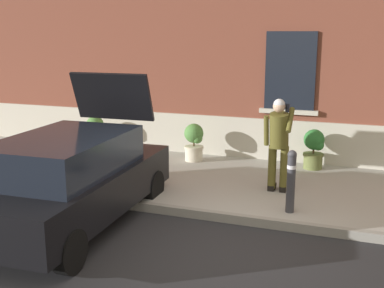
% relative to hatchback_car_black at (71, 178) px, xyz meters
% --- Properties ---
extents(ground_plane, '(80.00, 80.00, 0.00)m').
position_rel_hatchback_car_black_xyz_m(ground_plane, '(2.24, 0.07, -0.80)').
color(ground_plane, '#232326').
extents(sidewalk, '(24.00, 3.60, 0.15)m').
position_rel_hatchback_car_black_xyz_m(sidewalk, '(2.24, 2.87, -0.72)').
color(sidewalk, '#99968E').
rests_on(sidewalk, ground).
extents(curb_edge, '(24.00, 0.12, 0.15)m').
position_rel_hatchback_car_black_xyz_m(curb_edge, '(2.24, 1.01, -0.72)').
color(curb_edge, gray).
rests_on(curb_edge, ground).
extents(building_facade, '(24.00, 1.52, 7.50)m').
position_rel_hatchback_car_black_xyz_m(building_facade, '(2.25, 5.36, 2.93)').
color(building_facade, brown).
rests_on(building_facade, ground).
extents(hatchback_car_black, '(1.91, 4.12, 2.34)m').
position_rel_hatchback_car_black_xyz_m(hatchback_car_black, '(0.00, 0.00, 0.00)').
color(hatchback_car_black, black).
rests_on(hatchback_car_black, ground).
extents(bollard_near_person, '(0.15, 0.15, 1.04)m').
position_rel_hatchback_car_black_xyz_m(bollard_near_person, '(3.20, 1.42, -0.09)').
color(bollard_near_person, '#333338').
rests_on(bollard_near_person, sidewalk).
extents(bollard_far_left, '(0.15, 0.15, 1.04)m').
position_rel_hatchback_car_black_xyz_m(bollard_far_left, '(-0.80, 1.42, -0.09)').
color(bollard_far_left, '#333338').
rests_on(bollard_far_left, sidewalk).
extents(person_on_phone, '(0.51, 0.51, 1.74)m').
position_rel_hatchback_car_black_xyz_m(person_on_phone, '(2.81, 2.39, 0.35)').
color(person_on_phone, '#514C1E').
rests_on(person_on_phone, sidewalk).
extents(planter_terracotta, '(0.44, 0.44, 0.86)m').
position_rel_hatchback_car_black_xyz_m(planter_terracotta, '(-2.02, 4.09, -0.19)').
color(planter_terracotta, '#B25B38').
rests_on(planter_terracotta, sidewalk).
extents(planter_cream, '(0.44, 0.44, 0.86)m').
position_rel_hatchback_car_black_xyz_m(planter_cream, '(0.62, 3.97, -0.19)').
color(planter_cream, beige).
rests_on(planter_cream, sidewalk).
extents(planter_olive, '(0.44, 0.44, 0.86)m').
position_rel_hatchback_car_black_xyz_m(planter_olive, '(3.26, 4.23, -0.19)').
color(planter_olive, '#606B38').
rests_on(planter_olive, sidewalk).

